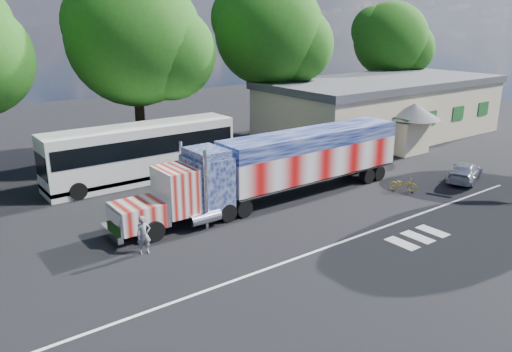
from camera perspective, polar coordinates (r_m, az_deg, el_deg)
ground at (r=25.79m, az=4.00°, el=-5.63°), size 100.00×100.00×0.00m
lane_markings at (r=24.49m, az=12.86°, el=-7.33°), size 30.00×2.67×0.01m
semi_truck at (r=28.87m, az=2.98°, el=1.32°), size 19.06×3.01×4.06m
coach_bus at (r=33.28m, az=-12.91°, el=2.70°), size 12.52×2.91×3.64m
hall_building at (r=46.30m, az=14.27°, el=7.56°), size 22.40×12.80×5.20m
parked_car at (r=35.35m, az=22.75°, el=0.46°), size 4.49×3.06×1.21m
woman at (r=23.00m, az=-12.72°, el=-6.59°), size 0.70×0.52×1.76m
bicycle at (r=31.91m, az=16.44°, el=-0.92°), size 1.44×1.70×0.88m
tree_n_mid at (r=36.99m, az=-13.44°, el=14.98°), size 9.89×9.42×13.59m
tree_far_ne at (r=55.95m, az=15.27°, el=14.76°), size 8.12×7.73×12.04m
tree_ne_a at (r=43.09m, az=1.71°, el=16.09°), size 9.47×9.02×13.69m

